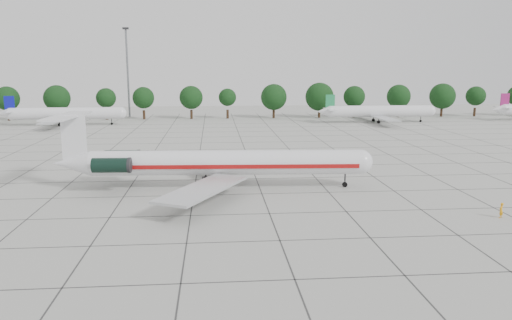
# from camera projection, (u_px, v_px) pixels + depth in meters

# --- Properties ---
(ground) EXTENTS (260.00, 260.00, 0.00)m
(ground) POSITION_uv_depth(u_px,v_px,m) (262.00, 194.00, 58.67)
(ground) COLOR #ADADA6
(ground) RESTS_ON ground
(apron_joints) EXTENTS (170.00, 170.00, 0.02)m
(apron_joints) POSITION_uv_depth(u_px,v_px,m) (252.00, 168.00, 73.35)
(apron_joints) COLOR #383838
(apron_joints) RESTS_ON ground
(main_airliner) EXTENTS (39.03, 30.62, 9.14)m
(main_airliner) POSITION_uv_depth(u_px,v_px,m) (209.00, 162.00, 60.82)
(main_airliner) COLOR silver
(main_airliner) RESTS_ON ground
(ground_crew) EXTENTS (0.66, 0.64, 1.53)m
(ground_crew) POSITION_uv_depth(u_px,v_px,m) (501.00, 210.00, 49.34)
(ground_crew) COLOR orange
(ground_crew) RESTS_ON ground
(bg_airliner_b) EXTENTS (28.24, 27.20, 7.40)m
(bg_airliner_b) POSITION_uv_depth(u_px,v_px,m) (65.00, 114.00, 125.26)
(bg_airliner_b) COLOR silver
(bg_airliner_b) RESTS_ON ground
(bg_airliner_d) EXTENTS (28.24, 27.20, 7.40)m
(bg_airliner_d) POSITION_uv_depth(u_px,v_px,m) (379.00, 111.00, 131.36)
(bg_airliner_d) COLOR silver
(bg_airliner_d) RESTS_ON ground
(tree_line) EXTENTS (249.86, 8.44, 10.22)m
(tree_line) POSITION_uv_depth(u_px,v_px,m) (191.00, 98.00, 139.77)
(tree_line) COLOR #332114
(tree_line) RESTS_ON ground
(floodlight_mast) EXTENTS (1.60, 1.60, 25.45)m
(floodlight_mast) POSITION_uv_depth(u_px,v_px,m) (127.00, 67.00, 143.53)
(floodlight_mast) COLOR slate
(floodlight_mast) RESTS_ON ground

